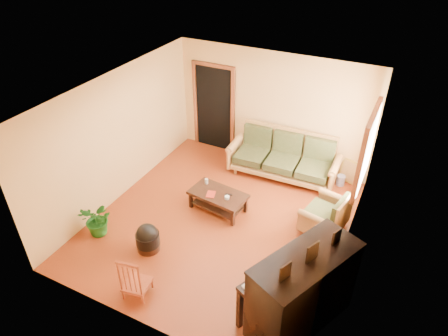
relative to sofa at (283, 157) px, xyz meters
The scene contains 16 objects.
floor 2.10m from the sofa, 104.39° to the right, with size 5.00×5.00×0.00m, color #60200C.
doorway 2.09m from the sofa, 165.57° to the left, with size 1.08×0.16×2.05m, color black.
window 2.09m from the sofa, 21.67° to the right, with size 0.12×1.36×1.46m, color white.
sofa is the anchor object (origin of this frame).
coffee_table 1.86m from the sofa, 113.39° to the right, with size 1.10×0.60×0.40m, color black.
armchair 1.83m from the sofa, 45.67° to the right, with size 0.82×0.86×0.86m, color #9F6E3A.
piano 3.81m from the sofa, 66.86° to the right, with size 0.92×1.56×1.38m, color black.
footstool 3.48m from the sofa, 112.45° to the right, with size 0.42×0.42×0.40m, color black.
red_chair 4.17m from the sofa, 102.58° to the right, with size 0.38×0.42×0.82m, color maroon.
leaning_frame 1.46m from the sofa, 17.67° to the left, with size 0.42×0.09×0.55m, color gold.
ceramic_crock 1.34m from the sofa, 11.18° to the left, with size 0.18×0.18×0.23m, color #3649A4.
potted_plant 4.03m from the sofa, 125.65° to the right, with size 0.60×0.52×0.66m, color #195719.
book 2.03m from the sofa, 116.53° to the right, with size 0.16×0.22×0.02m, color maroon.
candle 1.85m from the sofa, 125.84° to the right, with size 0.07×0.07×0.11m, color white.
glass_jar 1.83m from the sofa, 105.62° to the right, with size 0.09×0.09×0.06m, color white.
remote 1.71m from the sofa, 107.63° to the right, with size 0.14×0.04×0.01m, color black.
Camera 1 is at (2.65, -5.18, 5.10)m, focal length 32.00 mm.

